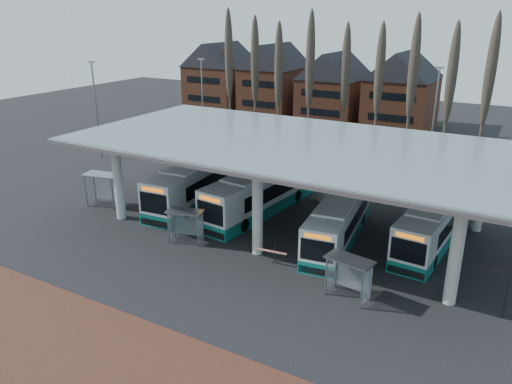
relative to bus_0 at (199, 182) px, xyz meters
The scene contains 16 objects.
ground 12.57m from the bus_0, 43.56° to the right, with size 140.00×140.00×0.00m, color black.
station_canopy 9.91m from the bus_0, ahead, with size 32.00×16.00×6.34m.
poplar_row 26.99m from the bus_0, 69.70° to the left, with size 45.10×1.10×14.50m.
townhouse_row 36.30m from the bus_0, 100.75° to the left, with size 36.80×10.30×12.25m.
lamp_post_a 16.56m from the bus_0, 123.77° to the left, with size 0.80×0.16×10.17m.
lamp_post_b 23.30m from the bus_0, 49.20° to the left, with size 0.80×0.16×10.17m.
lamp_post_d 18.19m from the bus_0, 162.31° to the left, with size 0.80×0.16×10.17m.
bus_0 is the anchor object (origin of this frame).
bus_1 5.70m from the bus_0, ahead, with size 3.83×12.51×3.42m.
bus_2 12.98m from the bus_0, ahead, with size 3.71×11.17×3.05m.
bus_3 18.70m from the bus_0, ahead, with size 3.15×11.35×3.12m.
shelter_0 7.67m from the bus_0, 142.09° to the right, with size 3.14×1.99×2.70m.
shelter_1 7.92m from the bus_0, 60.61° to the right, with size 2.71×1.82×2.30m.
shelter_2 18.03m from the bus_0, 27.14° to the right, with size 2.76×1.72×2.39m.
info_sign_0 24.53m from the bus_0, 14.70° to the right, with size 1.96×0.57×2.97m.
barrier 12.60m from the bus_0, 33.21° to the right, with size 2.04×0.66×1.02m.
Camera 1 is at (14.46, -23.17, 14.97)m, focal length 35.00 mm.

